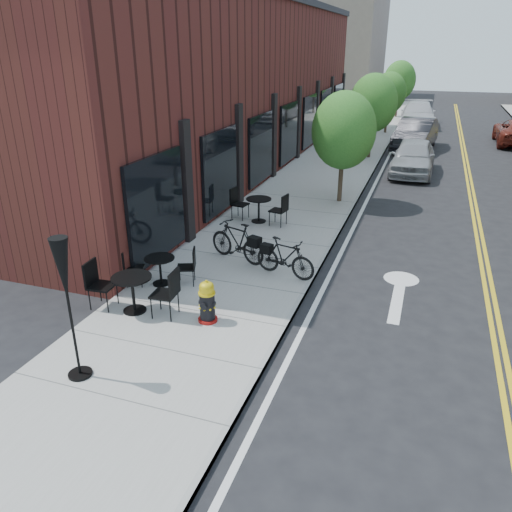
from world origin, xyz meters
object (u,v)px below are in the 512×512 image
at_px(bicycle_right, 285,257).
at_px(parked_car_a, 413,157).
at_px(fire_hydrant, 207,302).
at_px(patio_umbrella, 65,280).
at_px(bistro_set_b, 160,267).
at_px(bistro_set_a, 133,289).
at_px(parked_car_b, 416,134).
at_px(parked_car_c, 418,114).
at_px(bistro_set_c, 259,207).
at_px(bicycle_left, 237,241).

xyz_separation_m(bicycle_right, parked_car_a, (2.30, 12.31, 0.16)).
relative_size(fire_hydrant, patio_umbrella, 0.36).
xyz_separation_m(bistro_set_b, parked_car_a, (4.92, 13.70, 0.20)).
height_order(bistro_set_a, parked_car_b, parked_car_b).
bearing_deg(parked_car_c, parked_car_b, -91.31).
height_order(bicycle_right, patio_umbrella, patio_umbrella).
bearing_deg(parked_car_b, bicycle_right, -89.51).
bearing_deg(bicycle_right, bistro_set_c, 41.95).
bearing_deg(bistro_set_a, bicycle_left, 67.49).
relative_size(bicycle_left, bistro_set_c, 0.93).
height_order(patio_umbrella, parked_car_b, patio_umbrella).
bearing_deg(bistro_set_c, fire_hydrant, -71.16).
height_order(bicycle_left, patio_umbrella, patio_umbrella).
distance_m(parked_car_a, parked_car_b, 5.86).
bearing_deg(bicycle_left, patio_umbrella, 12.13).
relative_size(fire_hydrant, bistro_set_a, 0.47).
distance_m(bistro_set_c, parked_car_a, 9.67).
bearing_deg(bistro_set_b, bicycle_left, 37.25).
relative_size(bicycle_left, patio_umbrella, 0.70).
distance_m(bicycle_left, parked_car_c, 26.54).
bearing_deg(parked_car_a, fire_hydrant, -101.12).
height_order(bistro_set_c, patio_umbrella, patio_umbrella).
relative_size(bistro_set_b, parked_car_a, 0.37).
distance_m(bicycle_right, parked_car_b, 18.29).
height_order(fire_hydrant, bistro_set_b, fire_hydrant).
bearing_deg(patio_umbrella, bistro_set_b, 96.80).
bearing_deg(bicycle_left, fire_hydrant, 30.12).
relative_size(fire_hydrant, bicycle_right, 0.57).
bearing_deg(fire_hydrant, bicycle_left, 98.83).
bearing_deg(parked_car_a, bicycle_left, -106.66).
xyz_separation_m(bistro_set_b, bistro_set_c, (0.72, 4.99, 0.06)).
bearing_deg(parked_car_c, bistro_set_b, -102.04).
bearing_deg(bistro_set_b, bicycle_right, 7.02).
xyz_separation_m(patio_umbrella, parked_car_c, (4.04, 31.82, -1.10)).
distance_m(bistro_set_c, patio_umbrella, 8.66).
bearing_deg(bicycle_right, bicycle_left, 84.29).
bearing_deg(parked_car_a, parked_car_b, 92.74).
distance_m(bistro_set_a, parked_car_a, 15.79).
distance_m(bistro_set_a, bistro_set_b, 1.34).
bearing_deg(bicycle_left, parked_car_b, -171.41).
xyz_separation_m(patio_umbrella, parked_car_a, (4.49, 17.27, -1.17)).
bearing_deg(bistro_set_b, bistro_set_a, -106.44).
distance_m(fire_hydrant, bistro_set_b, 2.11).
relative_size(bicycle_left, bicycle_right, 1.10).
bearing_deg(bicycle_right, bistro_set_a, 151.47).
bearing_deg(fire_hydrant, bistro_set_c, 98.06).
xyz_separation_m(fire_hydrant, bistro_set_a, (-1.63, -0.14, 0.09)).
bearing_deg(bistro_set_c, patio_umbrella, -82.47).
xyz_separation_m(bicycle_left, parked_car_c, (3.28, 26.34, 0.18)).
bearing_deg(parked_car_c, bistro_set_a, -101.44).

